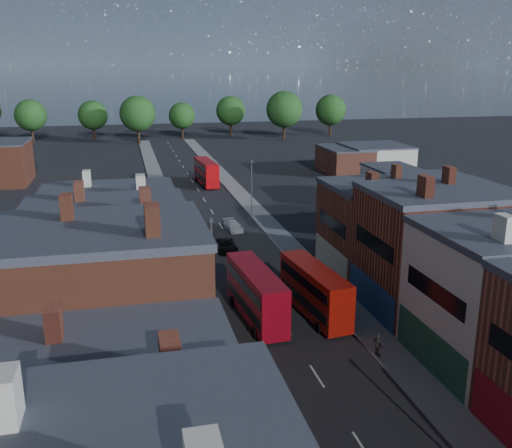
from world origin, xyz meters
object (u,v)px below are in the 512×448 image
bus_1 (315,290)px  car_2 (226,246)px  ped_3 (378,345)px  bus_0 (256,293)px  car_3 (233,226)px  bus_2 (206,172)px

bus_1 → car_2: (-4.28, 19.28, -1.69)m
bus_1 → car_2: 19.83m
car_2 → ped_3: (6.50, -27.45, 0.31)m
bus_0 → ped_3: bearing=-53.6°
bus_1 → ped_3: bearing=-81.4°
bus_0 → car_3: (3.25, 27.28, -1.79)m
bus_0 → car_2: bus_0 is taller
ped_3 → bus_2: bearing=-9.8°
bus_0 → ped_3: 11.30m
bus_2 → ped_3: size_ratio=6.16×
bus_1 → car_3: 27.70m
car_2 → ped_3: ped_3 is taller
bus_0 → bus_2: size_ratio=1.00×
ped_3 → car_2: bearing=0.8°
bus_0 → car_2: (0.85, 18.98, -1.76)m
car_2 → car_3: (2.40, 8.29, -0.04)m
bus_1 → car_2: size_ratio=2.13×
bus_1 → car_3: bearing=87.3°
ped_3 → bus_1: bearing=2.7°
bus_2 → car_2: size_ratio=2.19×
car_2 → car_3: 8.64m
bus_1 → bus_2: bus_2 is taller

